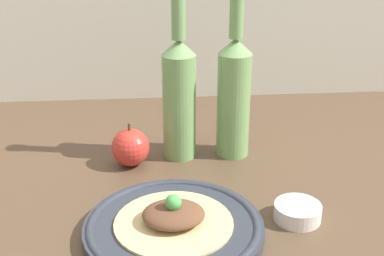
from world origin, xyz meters
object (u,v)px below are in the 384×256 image
at_px(plate, 174,228).
at_px(plated_food, 174,217).
at_px(cider_bottle_left, 179,94).
at_px(dipping_bowl, 297,212).
at_px(apple, 130,147).
at_px(cider_bottle_right, 234,92).

distance_m(plate, plated_food, 0.02).
distance_m(plate, cider_bottle_left, 0.28).
height_order(plated_food, dipping_bowl, plated_food).
xyz_separation_m(plate, dipping_bowl, (0.19, 0.03, 0.00)).
bearing_deg(dipping_bowl, cider_bottle_left, 125.80).
bearing_deg(plated_food, dipping_bowl, 7.73).
distance_m(plate, apple, 0.24).
relative_size(cider_bottle_left, dipping_bowl, 4.48).
bearing_deg(dipping_bowl, cider_bottle_right, 106.06).
xyz_separation_m(apple, dipping_bowl, (0.26, -0.20, -0.02)).
xyz_separation_m(cider_bottle_left, dipping_bowl, (0.17, -0.23, -0.11)).
bearing_deg(plated_food, cider_bottle_left, 84.73).
height_order(cider_bottle_right, apple, cider_bottle_right).
distance_m(plated_food, apple, 0.24).
relative_size(cider_bottle_left, apple, 3.90).
relative_size(plated_food, dipping_bowl, 2.41).
bearing_deg(cider_bottle_left, plated_food, -95.27).
bearing_deg(cider_bottle_left, plate, -95.27).
bearing_deg(cider_bottle_right, apple, -170.86).
relative_size(cider_bottle_right, dipping_bowl, 4.48).
distance_m(cider_bottle_right, dipping_bowl, 0.27).
bearing_deg(dipping_bowl, plate, -172.27).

